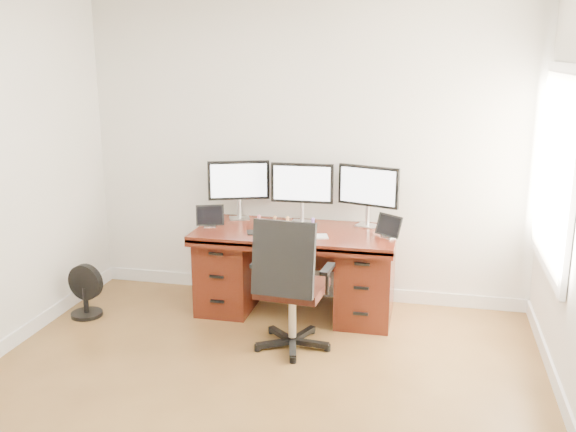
% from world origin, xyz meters
% --- Properties ---
extents(ground, '(4.50, 4.50, 0.00)m').
position_xyz_m(ground, '(0.00, 0.00, 0.00)').
color(ground, brown).
rests_on(ground, ground).
extents(back_wall, '(4.00, 0.10, 2.70)m').
position_xyz_m(back_wall, '(0.00, 2.25, 1.35)').
color(back_wall, white).
rests_on(back_wall, ground).
extents(desk, '(1.70, 0.80, 0.75)m').
position_xyz_m(desk, '(0.00, 1.83, 0.40)').
color(desk, '#49190E').
rests_on(desk, ground).
extents(office_chair, '(0.62, 0.61, 1.06)m').
position_xyz_m(office_chair, '(0.11, 1.09, 0.35)').
color(office_chair, black).
rests_on(office_chair, ground).
extents(floor_fan, '(0.32, 0.27, 0.46)m').
position_xyz_m(floor_fan, '(-1.75, 1.33, 0.22)').
color(floor_fan, black).
rests_on(floor_fan, ground).
extents(monitor_left, '(0.53, 0.22, 0.53)m').
position_xyz_m(monitor_left, '(-0.58, 2.07, 1.09)').
color(monitor_left, silver).
rests_on(monitor_left, desk).
extents(monitor_center, '(0.55, 0.15, 0.53)m').
position_xyz_m(monitor_center, '(0.00, 2.07, 1.09)').
color(monitor_center, silver).
rests_on(monitor_center, desk).
extents(monitor_right, '(0.53, 0.20, 0.53)m').
position_xyz_m(monitor_right, '(0.58, 2.07, 1.09)').
color(monitor_right, silver).
rests_on(monitor_right, desk).
extents(tablet_left, '(0.25, 0.14, 0.19)m').
position_xyz_m(tablet_left, '(-0.75, 1.75, 0.84)').
color(tablet_left, silver).
rests_on(tablet_left, desk).
extents(tablet_right, '(0.23, 0.20, 0.19)m').
position_xyz_m(tablet_right, '(0.78, 1.75, 0.84)').
color(tablet_right, silver).
rests_on(tablet_right, desk).
extents(keyboard, '(0.28, 0.12, 0.01)m').
position_xyz_m(keyboard, '(-0.03, 1.62, 0.76)').
color(keyboard, silver).
rests_on(keyboard, desk).
extents(trackpad, '(0.16, 0.16, 0.01)m').
position_xyz_m(trackpad, '(0.23, 1.64, 0.76)').
color(trackpad, silver).
rests_on(trackpad, desk).
extents(drawing_tablet, '(0.25, 0.20, 0.01)m').
position_xyz_m(drawing_tablet, '(-0.28, 1.66, 0.76)').
color(drawing_tablet, black).
rests_on(drawing_tablet, desk).
extents(phone, '(0.13, 0.10, 0.01)m').
position_xyz_m(phone, '(0.06, 1.74, 0.76)').
color(phone, black).
rests_on(phone, desk).
extents(figurine_pink, '(0.03, 0.03, 0.08)m').
position_xyz_m(figurine_pink, '(-0.36, 1.95, 0.79)').
color(figurine_pink, pink).
rests_on(figurine_pink, desk).
extents(figurine_brown, '(0.03, 0.03, 0.08)m').
position_xyz_m(figurine_brown, '(-0.22, 1.95, 0.79)').
color(figurine_brown, '#916743').
rests_on(figurine_brown, desk).
extents(figurine_orange, '(0.03, 0.03, 0.08)m').
position_xyz_m(figurine_orange, '(-0.10, 1.95, 0.79)').
color(figurine_orange, '#F8A85E').
rests_on(figurine_orange, desk).
extents(figurine_purple, '(0.03, 0.03, 0.08)m').
position_xyz_m(figurine_purple, '(0.12, 1.95, 0.79)').
color(figurine_purple, '#855FD7').
rests_on(figurine_purple, desk).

